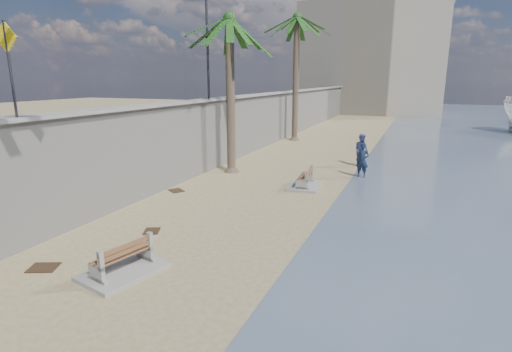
% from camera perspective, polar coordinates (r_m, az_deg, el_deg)
% --- Properties ---
extents(ground_plane, '(140.00, 140.00, 0.00)m').
position_cam_1_polar(ground_plane, '(8.83, -15.23, -18.19)').
color(ground_plane, '#9C885F').
extents(seawall, '(0.45, 70.00, 3.50)m').
position_cam_1_polar(seawall, '(27.83, 1.26, 7.92)').
color(seawall, gray).
rests_on(seawall, ground_plane).
extents(wall_cap, '(0.80, 70.00, 0.12)m').
position_cam_1_polar(wall_cap, '(27.70, 1.28, 11.62)').
color(wall_cap, gray).
rests_on(wall_cap, seawall).
extents(end_building, '(18.00, 12.00, 14.00)m').
position_cam_1_polar(end_building, '(58.26, 16.31, 15.64)').
color(end_building, '#B7AA93').
rests_on(end_building, ground_plane).
extents(bench_near, '(1.70, 2.16, 0.80)m').
position_cam_1_polar(bench_near, '(10.33, -18.52, -11.31)').
color(bench_near, gray).
rests_on(bench_near, ground_plane).
extents(bench_far, '(1.47, 2.01, 0.79)m').
position_cam_1_polar(bench_far, '(17.40, 6.95, -0.47)').
color(bench_far, gray).
rests_on(bench_far, ground_plane).
extents(palm_mid, '(5.00, 5.00, 8.19)m').
position_cam_1_polar(palm_mid, '(19.84, -3.83, 21.26)').
color(palm_mid, brown).
rests_on(palm_mid, ground_plane).
extents(palm_back, '(5.00, 5.00, 9.74)m').
position_cam_1_polar(palm_back, '(30.63, 5.91, 21.39)').
color(palm_back, brown).
rests_on(palm_back, ground_plane).
extents(pedestrian_sign, '(0.78, 0.07, 2.40)m').
position_cam_1_polar(pedestrian_sign, '(12.23, -31.88, 14.37)').
color(pedestrian_sign, '#2D2D33').
rests_on(pedestrian_sign, wall_cap).
extents(streetlight, '(0.28, 0.28, 5.12)m').
position_cam_1_polar(streetlight, '(20.48, -6.98, 19.43)').
color(streetlight, '#2D2D33').
rests_on(streetlight, wall_cap).
extents(person_a, '(0.76, 0.59, 1.91)m').
position_cam_1_polar(person_a, '(19.49, 14.98, 2.54)').
color(person_a, '#15213B').
rests_on(person_a, ground_plane).
extents(person_b, '(1.17, 1.16, 1.92)m').
position_cam_1_polar(person_b, '(22.11, 14.85, 3.86)').
color(person_b, '#475093').
rests_on(person_b, ground_plane).
extents(debris_b, '(0.83, 0.76, 0.03)m').
position_cam_1_polar(debris_b, '(11.50, -28.08, -11.47)').
color(debris_b, '#382616').
rests_on(debris_b, ground_plane).
extents(debris_c, '(0.82, 0.79, 0.03)m').
position_cam_1_polar(debris_c, '(17.09, -11.32, -2.05)').
color(debris_c, '#382616').
rests_on(debris_c, ground_plane).
extents(debris_d, '(0.65, 0.70, 0.03)m').
position_cam_1_polar(debris_d, '(12.85, -14.67, -7.62)').
color(debris_d, '#382616').
rests_on(debris_d, ground_plane).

